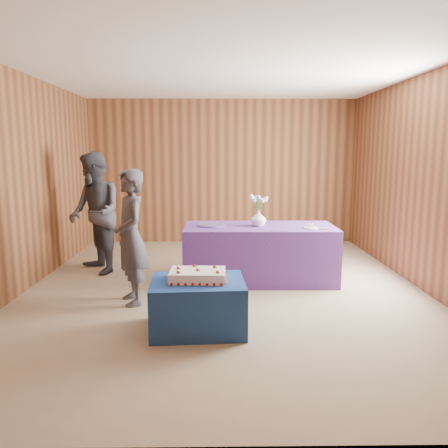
{
  "coord_description": "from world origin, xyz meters",
  "views": [
    {
      "loc": [
        -0.08,
        -5.34,
        1.73
      ],
      "look_at": [
        -0.0,
        0.1,
        0.83
      ],
      "focal_mm": 35.0,
      "sensor_mm": 36.0,
      "label": 1
    }
  ],
  "objects_px": {
    "cake_table": "(198,305)",
    "guest_left": "(131,237)",
    "sheet_cake": "(198,275)",
    "guest_right": "(95,213)",
    "serving_table": "(259,253)",
    "vase": "(258,218)"
  },
  "relations": [
    {
      "from": "cake_table",
      "to": "guest_left",
      "type": "bearing_deg",
      "value": 131.63
    },
    {
      "from": "sheet_cake",
      "to": "guest_right",
      "type": "relative_size",
      "value": 0.33
    },
    {
      "from": "sheet_cake",
      "to": "cake_table",
      "type": "bearing_deg",
      "value": -86.9
    },
    {
      "from": "sheet_cake",
      "to": "guest_left",
      "type": "distance_m",
      "value": 1.13
    },
    {
      "from": "serving_table",
      "to": "guest_right",
      "type": "height_order",
      "value": "guest_right"
    },
    {
      "from": "sheet_cake",
      "to": "guest_left",
      "type": "height_order",
      "value": "guest_left"
    },
    {
      "from": "cake_table",
      "to": "sheet_cake",
      "type": "distance_m",
      "value": 0.3
    },
    {
      "from": "vase",
      "to": "guest_right",
      "type": "xyz_separation_m",
      "value": [
        -2.29,
        0.44,
        0.02
      ]
    },
    {
      "from": "sheet_cake",
      "to": "guest_right",
      "type": "distance_m",
      "value": 2.61
    },
    {
      "from": "sheet_cake",
      "to": "vase",
      "type": "distance_m",
      "value": 1.82
    },
    {
      "from": "guest_right",
      "to": "serving_table",
      "type": "bearing_deg",
      "value": 44.52
    },
    {
      "from": "serving_table",
      "to": "vase",
      "type": "distance_m",
      "value": 0.48
    },
    {
      "from": "sheet_cake",
      "to": "guest_left",
      "type": "xyz_separation_m",
      "value": [
        -0.79,
        0.78,
        0.22
      ]
    },
    {
      "from": "serving_table",
      "to": "vase",
      "type": "xyz_separation_m",
      "value": [
        -0.02,
        -0.01,
        0.48
      ]
    },
    {
      "from": "cake_table",
      "to": "guest_left",
      "type": "relative_size",
      "value": 0.58
    },
    {
      "from": "cake_table",
      "to": "vase",
      "type": "relative_size",
      "value": 4.28
    },
    {
      "from": "guest_left",
      "to": "guest_right",
      "type": "height_order",
      "value": "guest_right"
    },
    {
      "from": "vase",
      "to": "sheet_cake",
      "type": "bearing_deg",
      "value": -114.18
    },
    {
      "from": "vase",
      "to": "serving_table",
      "type": "bearing_deg",
      "value": 30.31
    },
    {
      "from": "serving_table",
      "to": "guest_right",
      "type": "bearing_deg",
      "value": 170.09
    },
    {
      "from": "serving_table",
      "to": "guest_left",
      "type": "xyz_separation_m",
      "value": [
        -1.55,
        -0.87,
        0.4
      ]
    },
    {
      "from": "cake_table",
      "to": "serving_table",
      "type": "relative_size",
      "value": 0.45
    }
  ]
}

